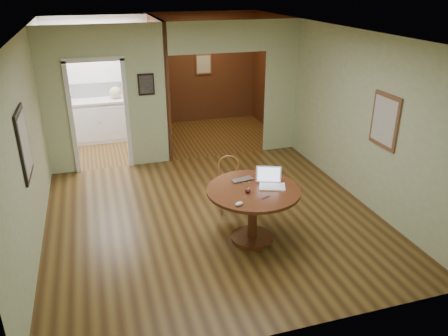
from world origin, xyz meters
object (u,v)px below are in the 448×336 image
object	(u,v)px
chair	(229,181)
closed_laptop	(244,181)
dining_table	(253,202)
open_laptop	(271,181)

from	to	relation	value
chair	closed_laptop	bearing A→B (deg)	-79.40
dining_table	closed_laptop	distance (m)	0.34
chair	open_laptop	world-z (taller)	open_laptop
dining_table	closed_laptop	size ratio (longest dim) A/B	4.11
open_laptop	chair	bearing A→B (deg)	129.74
chair	open_laptop	xyz separation A→B (m)	(0.30, -0.93, 0.37)
open_laptop	dining_table	bearing A→B (deg)	-149.82
chair	closed_laptop	xyz separation A→B (m)	(-0.01, -0.71, 0.32)
dining_table	closed_laptop	xyz separation A→B (m)	(-0.05, 0.26, 0.22)
chair	closed_laptop	size ratio (longest dim) A/B	2.86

